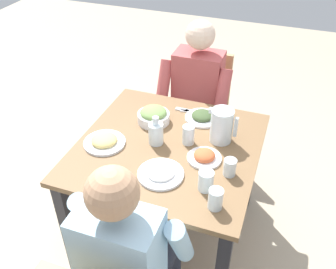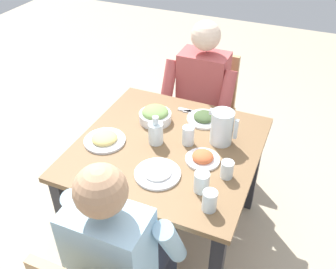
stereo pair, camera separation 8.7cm
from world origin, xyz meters
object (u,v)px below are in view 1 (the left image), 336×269
Objects in this scene: diner_near at (131,251)px; plate_yoghurt at (161,173)px; dining_table at (168,161)px; plate_dolmas at (202,117)px; salad_bowl at (154,115)px; plate_fries at (104,141)px; plate_rice_curry at (204,156)px; oil_carafe at (156,134)px; diner_far at (193,101)px; water_glass_by_pitcher at (230,167)px; chair_far at (200,104)px; water_glass_near_left at (216,199)px; water_pitcher at (222,126)px; water_glass_near_right at (188,135)px; water_glass_center at (206,181)px.

diner_near is 5.07× the size of plate_yoghurt.
plate_dolmas is at bearing 70.98° from dining_table.
plate_fries is at bearing -120.87° from salad_bowl.
plate_rice_curry is 1.08× the size of oil_carafe.
salad_bowl is at bearing -104.49° from diner_far.
water_glass_by_pitcher is (0.30, 0.51, 0.13)m from diner_near.
chair_far is 1.26m from water_glass_near_left.
salad_bowl is 0.46m from plate_yoghurt.
oil_carafe is at bearing -156.98° from water_pitcher.
diner_far is (-0.00, -0.20, 0.15)m from chair_far.
oil_carafe is at bearing -92.55° from diner_far.
diner_near reaches higher than water_glass_near_right.
water_pitcher reaches higher than dining_table.
plate_rice_curry is (0.25, -0.67, 0.11)m from diner_far.
water_glass_by_pitcher is at bearing -24.98° from plate_rice_curry.
water_pitcher is 2.14× the size of water_glass_by_pitcher.
salad_bowl is 0.92× the size of plate_dolmas.
diner_far is at bearing 95.79° from plate_yoghurt.
plate_yoghurt is (0.09, -1.06, 0.25)m from chair_far.
water_glass_near_left reaches higher than plate_yoghurt.
plate_yoghurt is at bearing -64.20° from oil_carafe.
water_glass_near_right is 1.20× the size of water_glass_by_pitcher.
water_pitcher is at bearing 93.13° from water_glass_center.
chair_far reaches higher than plate_yoghurt.
diner_near reaches higher than dining_table.
water_pitcher is 1.02× the size of salad_bowl.
oil_carafe reaches higher than chair_far.
water_glass_near_right reaches higher than plate_rice_curry.
plate_rice_curry is at bearing 155.02° from water_glass_by_pitcher.
chair_far is 3.81× the size of plate_fries.
plate_fries is at bearing 179.22° from water_glass_by_pitcher.
salad_bowl is at bearing -155.22° from plate_dolmas.
oil_carafe is at bearing -64.18° from salad_bowl.
salad_bowl is at bearing 148.18° from plate_rice_curry.
water_pitcher is 0.28m from water_glass_by_pitcher.
oil_carafe reaches higher than water_glass_near_right.
chair_far is 3.77× the size of plate_yoghurt.
water_pitcher is 0.21m from plate_rice_curry.
chair_far is 1.09m from plate_yoghurt.
salad_bowl is at bearing 115.82° from oil_carafe.
salad_bowl reaches higher than plate_dolmas.
diner_far is 0.63m from oil_carafe.
water_pitcher reaches higher than plate_dolmas.
chair_far reaches higher than plate_fries.
water_glass_near_right is at bearing 86.95° from diner_near.
oil_carafe reaches higher than plate_yoghurt.
plate_yoghurt reaches higher than dining_table.
salad_bowl reaches higher than plate_yoghurt.
plate_dolmas is 1.23× the size of oil_carafe.
salad_bowl reaches higher than dining_table.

